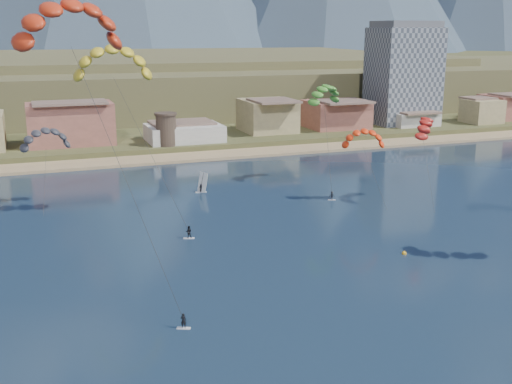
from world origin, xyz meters
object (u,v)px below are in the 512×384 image
(apartment_tower, at_px, (403,73))
(windsurfer, at_px, (202,186))
(buoy, at_px, (404,253))
(kitesurfer_red, at_px, (69,17))
(watchtower, at_px, (166,129))
(kitesurfer_yellow, at_px, (113,58))
(kitesurfer_green, at_px, (325,92))

(apartment_tower, bearing_deg, windsurfer, -145.43)
(buoy, bearing_deg, kitesurfer_red, -178.55)
(apartment_tower, height_order, watchtower, apartment_tower)
(apartment_tower, relative_size, windsurfer, 8.04)
(buoy, bearing_deg, kitesurfer_yellow, 138.18)
(kitesurfer_red, relative_size, windsurfer, 9.15)
(windsurfer, bearing_deg, buoy, -67.61)
(kitesurfer_red, bearing_deg, kitesurfer_yellow, 75.46)
(kitesurfer_yellow, bearing_deg, kitesurfer_green, 15.00)
(kitesurfer_yellow, distance_m, buoy, 55.09)
(kitesurfer_yellow, height_order, kitesurfer_green, kitesurfer_yellow)
(watchtower, distance_m, kitesurfer_green, 50.94)
(watchtower, distance_m, windsurfer, 42.94)
(apartment_tower, xyz_separation_m, kitesurfer_green, (-55.75, -56.98, 1.16))
(windsurfer, bearing_deg, kitesurfer_green, -0.86)
(kitesurfer_yellow, xyz_separation_m, kitesurfer_green, (43.97, 11.78, -8.09))
(kitesurfer_red, distance_m, buoy, 55.14)
(kitesurfer_red, height_order, buoy, kitesurfer_red)
(watchtower, xyz_separation_m, buoy, (16.08, -86.80, -6.25))
(kitesurfer_green, height_order, buoy, kitesurfer_green)
(kitesurfer_red, relative_size, kitesurfer_yellow, 1.14)
(windsurfer, bearing_deg, kitesurfer_yellow, -145.31)
(kitesurfer_yellow, bearing_deg, apartment_tower, 34.59)
(apartment_tower, bearing_deg, kitesurfer_yellow, -145.41)
(watchtower, bearing_deg, kitesurfer_yellow, -109.81)
(kitesurfer_green, relative_size, buoy, 34.11)
(kitesurfer_green, relative_size, windsurfer, 5.84)
(kitesurfer_yellow, bearing_deg, windsurfer, 34.69)
(kitesurfer_red, distance_m, kitesurfer_green, 70.53)
(watchtower, relative_size, windsurfer, 2.16)
(windsurfer, bearing_deg, watchtower, 87.13)
(windsurfer, height_order, buoy, windsurfer)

